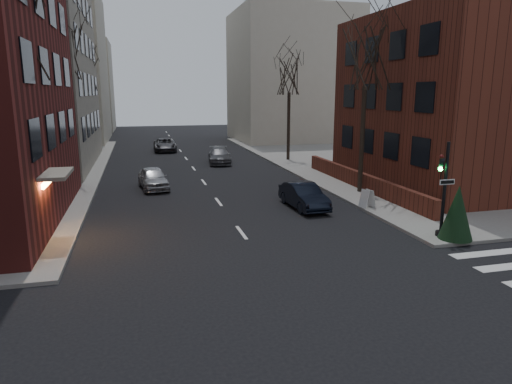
# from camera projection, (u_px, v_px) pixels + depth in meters

# --- Properties ---
(sidewalk_far_right) EXTENTS (44.00, 44.00, 0.15)m
(sidewalk_far_right) POSITION_uv_depth(u_px,v_px,m) (492.00, 156.00, 44.35)
(sidewalk_far_right) COLOR gray
(sidewalk_far_right) RESTS_ON ground
(building_right_brick) EXTENTS (12.00, 14.00, 11.00)m
(building_right_brick) POSITION_uv_depth(u_px,v_px,m) (464.00, 102.00, 29.75)
(building_right_brick) COLOR #592519
(building_right_brick) RESTS_ON ground
(low_wall_right) EXTENTS (0.35, 16.00, 1.00)m
(low_wall_right) POSITION_uv_depth(u_px,v_px,m) (360.00, 180.00, 29.04)
(low_wall_right) COLOR #592519
(low_wall_right) RESTS_ON sidewalk_far_right
(building_distant_la) EXTENTS (14.00, 16.00, 18.00)m
(building_distant_la) POSITION_uv_depth(u_px,v_px,m) (44.00, 68.00, 55.42)
(building_distant_la) COLOR #BDB4A0
(building_distant_la) RESTS_ON ground
(building_distant_ra) EXTENTS (14.00, 14.00, 16.00)m
(building_distant_ra) POSITION_uv_depth(u_px,v_px,m) (291.00, 77.00, 58.18)
(building_distant_ra) COLOR #BDB4A0
(building_distant_ra) RESTS_ON ground
(building_distant_lb) EXTENTS (10.00, 12.00, 14.00)m
(building_distant_lb) POSITION_uv_depth(u_px,v_px,m) (79.00, 86.00, 72.42)
(building_distant_lb) COLOR #BDB4A0
(building_distant_lb) RESTS_ON ground
(traffic_signal) EXTENTS (0.76, 0.44, 4.00)m
(traffic_signal) POSITION_uv_depth(u_px,v_px,m) (443.00, 196.00, 18.97)
(traffic_signal) COLOR black
(traffic_signal) RESTS_ON sidewalk_far_right
(tree_left_a) EXTENTS (4.18, 4.18, 10.26)m
(tree_left_a) POSITION_uv_depth(u_px,v_px,m) (15.00, 32.00, 18.24)
(tree_left_a) COLOR #2D231C
(tree_left_a) RESTS_ON sidewalk_far_left
(tree_left_b) EXTENTS (4.40, 4.40, 10.80)m
(tree_left_b) POSITION_uv_depth(u_px,v_px,m) (61.00, 48.00, 29.50)
(tree_left_b) COLOR #2D231C
(tree_left_b) RESTS_ON sidewalk_far_left
(tree_left_c) EXTENTS (3.96, 3.96, 9.72)m
(tree_left_c) POSITION_uv_depth(u_px,v_px,m) (85.00, 71.00, 42.94)
(tree_left_c) COLOR #2D231C
(tree_left_c) RESTS_ON sidewalk_far_left
(tree_right_a) EXTENTS (3.96, 3.96, 9.72)m
(tree_right_a) POSITION_uv_depth(u_px,v_px,m) (366.00, 58.00, 26.39)
(tree_right_a) COLOR #2D231C
(tree_right_a) RESTS_ON sidewalk_far_right
(tree_right_b) EXTENTS (3.74, 3.74, 9.18)m
(tree_right_b) POSITION_uv_depth(u_px,v_px,m) (289.00, 75.00, 39.73)
(tree_right_b) COLOR #2D231C
(tree_right_b) RESTS_ON sidewalk_far_right
(streetlamp_near) EXTENTS (0.36, 0.36, 6.28)m
(streetlamp_near) POSITION_uv_depth(u_px,v_px,m) (68.00, 125.00, 26.87)
(streetlamp_near) COLOR black
(streetlamp_near) RESTS_ON sidewalk_far_left
(streetlamp_far) EXTENTS (0.36, 0.36, 6.28)m
(streetlamp_far) POSITION_uv_depth(u_px,v_px,m) (97.00, 111.00, 45.79)
(streetlamp_far) COLOR black
(streetlamp_far) RESTS_ON sidewalk_far_left
(parked_sedan) EXTENTS (1.65, 4.16, 1.35)m
(parked_sedan) POSITION_uv_depth(u_px,v_px,m) (304.00, 196.00, 24.46)
(parked_sedan) COLOR black
(parked_sedan) RESTS_ON ground
(car_lane_silver) EXTENTS (2.09, 4.22, 1.38)m
(car_lane_silver) POSITION_uv_depth(u_px,v_px,m) (153.00, 178.00, 29.38)
(car_lane_silver) COLOR #A2A3A8
(car_lane_silver) RESTS_ON ground
(car_lane_gray) EXTENTS (2.41, 4.80, 1.34)m
(car_lane_gray) POSITION_uv_depth(u_px,v_px,m) (220.00, 156.00, 39.86)
(car_lane_gray) COLOR #47484C
(car_lane_gray) RESTS_ON ground
(car_lane_far) EXTENTS (2.33, 4.94, 1.36)m
(car_lane_far) POSITION_uv_depth(u_px,v_px,m) (165.00, 145.00, 48.08)
(car_lane_far) COLOR #3B3A3F
(car_lane_far) RESTS_ON ground
(sandwich_board) EXTENTS (0.57, 0.69, 0.97)m
(sandwich_board) POSITION_uv_depth(u_px,v_px,m) (367.00, 198.00, 24.03)
(sandwich_board) COLOR silver
(sandwich_board) RESTS_ON sidewalk_far_right
(evergreen_shrub) EXTENTS (1.56, 1.56, 2.27)m
(evergreen_shrub) POSITION_uv_depth(u_px,v_px,m) (457.00, 212.00, 18.73)
(evergreen_shrub) COLOR black
(evergreen_shrub) RESTS_ON sidewalk_far_right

